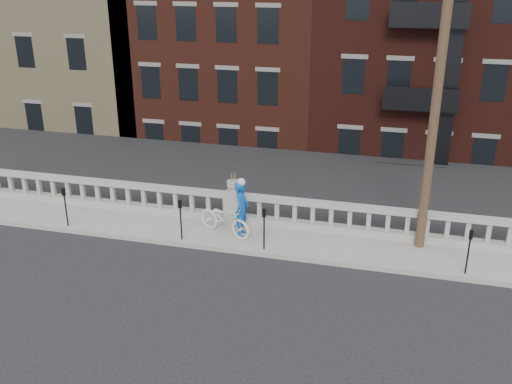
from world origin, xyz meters
TOP-DOWN VIEW (x-y plane):
  - ground at (0.00, 0.00)m, footprint 120.00×120.00m
  - sidewalk at (0.00, 3.00)m, footprint 32.00×2.20m
  - balustrade at (0.00, 3.95)m, footprint 28.00×0.34m
  - planter_pedestal at (0.00, 3.95)m, footprint 0.55×0.55m
  - lower_level at (0.56, 23.04)m, footprint 80.00×44.00m
  - utility_pole at (6.20, 3.60)m, footprint 1.60×0.28m
  - parking_meter_a at (-5.35, 2.15)m, footprint 0.10×0.09m
  - parking_meter_b at (-1.22, 2.15)m, footprint 0.10×0.09m
  - parking_meter_c at (1.52, 2.15)m, footprint 0.10×0.09m
  - parking_meter_d at (7.47, 2.15)m, footprint 0.10×0.09m
  - bicycle at (0.01, 2.91)m, footprint 2.15×1.45m
  - cyclist at (0.56, 2.97)m, footprint 0.48×0.70m

SIDE VIEW (x-z plane):
  - ground at x=0.00m, z-range 0.00..0.00m
  - sidewalk at x=0.00m, z-range 0.00..0.15m
  - balustrade at x=0.00m, z-range 0.13..1.16m
  - bicycle at x=0.01m, z-range 0.15..1.22m
  - planter_pedestal at x=0.00m, z-range -0.05..1.71m
  - parking_meter_a at x=-5.35m, z-range 0.32..1.68m
  - parking_meter_b at x=-1.22m, z-range 0.32..1.68m
  - parking_meter_c at x=1.52m, z-range 0.32..1.68m
  - parking_meter_d at x=7.47m, z-range 0.32..1.68m
  - cyclist at x=0.56m, z-range 0.15..2.01m
  - lower_level at x=0.56m, z-range -7.77..13.03m
  - utility_pole at x=6.20m, z-range 0.24..10.24m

